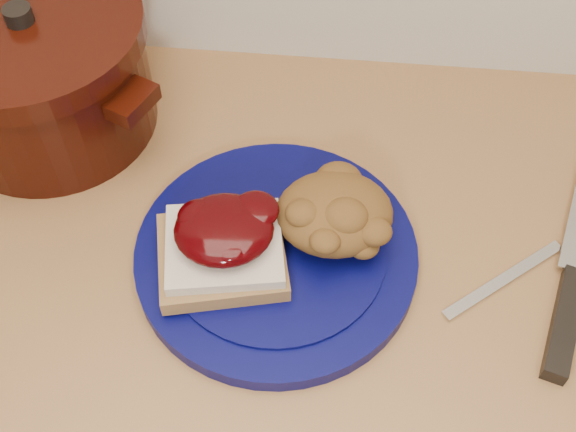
# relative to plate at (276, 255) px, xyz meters

# --- Properties ---
(base_cabinet) EXTENTS (4.00, 0.60, 0.86)m
(base_cabinet) POSITION_rel_plate_xyz_m (0.04, 0.01, -0.48)
(base_cabinet) COLOR beige
(base_cabinet) RESTS_ON floor
(plate) EXTENTS (0.32, 0.32, 0.02)m
(plate) POSITION_rel_plate_xyz_m (0.00, 0.00, 0.00)
(plate) COLOR #040642
(plate) RESTS_ON wood_countertop
(sandwich) EXTENTS (0.14, 0.13, 0.06)m
(sandwich) POSITION_rel_plate_xyz_m (-0.05, -0.02, 0.04)
(sandwich) COLOR olive
(sandwich) RESTS_ON plate
(stuffing_mound) EXTENTS (0.13, 0.11, 0.06)m
(stuffing_mound) POSITION_rel_plate_xyz_m (0.06, 0.03, 0.04)
(stuffing_mound) COLOR brown
(stuffing_mound) RESTS_ON plate
(chef_knife) EXTENTS (0.12, 0.32, 0.02)m
(chef_knife) POSITION_rel_plate_xyz_m (0.29, -0.01, -0.00)
(chef_knife) COLOR black
(chef_knife) RESTS_ON wood_countertop
(butter_knife) EXTENTS (0.13, 0.10, 0.00)m
(butter_knife) POSITION_rel_plate_xyz_m (0.23, -0.00, -0.01)
(butter_knife) COLOR silver
(butter_knife) RESTS_ON wood_countertop
(dutch_oven) EXTENTS (0.33, 0.33, 0.16)m
(dutch_oven) POSITION_rel_plate_xyz_m (-0.28, 0.17, 0.06)
(dutch_oven) COLOR black
(dutch_oven) RESTS_ON wood_countertop
(pepper_grinder) EXTENTS (0.08, 0.08, 0.14)m
(pepper_grinder) POSITION_rel_plate_xyz_m (-0.34, 0.23, 0.06)
(pepper_grinder) COLOR black
(pepper_grinder) RESTS_ON wood_countertop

